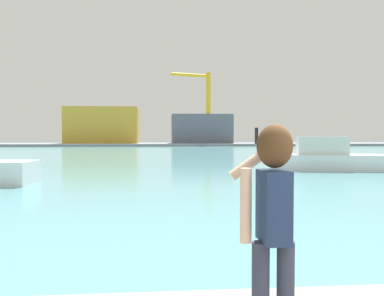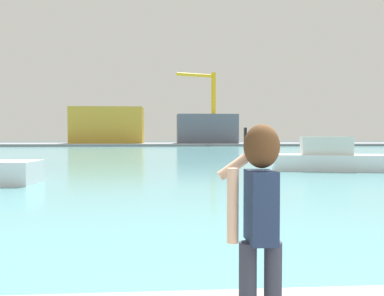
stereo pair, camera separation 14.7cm
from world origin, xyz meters
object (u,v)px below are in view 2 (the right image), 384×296
object	(u,v)px
boat_moored_2	(339,159)
warehouse_left	(108,125)
person_photographer	(259,211)
warehouse_right	(207,129)
port_crane	(210,101)

from	to	relation	value
boat_moored_2	warehouse_left	world-z (taller)	warehouse_left
person_photographer	warehouse_left	xyz separation A→B (m)	(-13.69, 92.07, 3.04)
person_photographer	boat_moored_2	bearing A→B (deg)	-26.45
person_photographer	boat_moored_2	size ratio (longest dim) A/B	0.19
warehouse_right	port_crane	bearing A→B (deg)	-84.24
warehouse_right	person_photographer	bearing A→B (deg)	-95.89
person_photographer	warehouse_right	world-z (taller)	warehouse_right
boat_moored_2	warehouse_right	size ratio (longest dim) A/B	0.66
boat_moored_2	warehouse_right	world-z (taller)	warehouse_right
warehouse_right	boat_moored_2	bearing A→B (deg)	-89.09
boat_moored_2	person_photographer	bearing A→B (deg)	-102.82
boat_moored_2	warehouse_right	bearing A→B (deg)	103.76
person_photographer	port_crane	distance (m)	87.77
boat_moored_2	warehouse_left	bearing A→B (deg)	121.72
person_photographer	boat_moored_2	distance (m)	24.00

